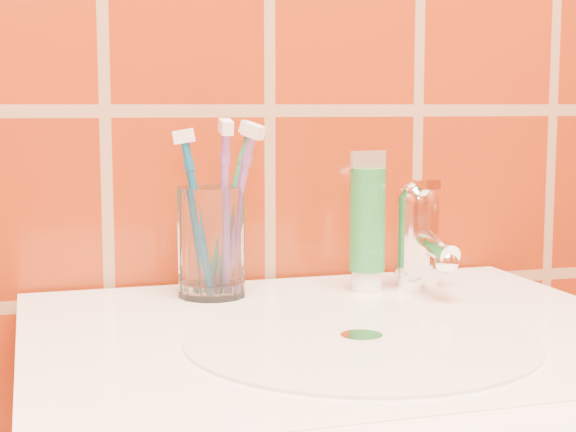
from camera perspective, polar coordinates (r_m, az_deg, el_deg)
name	(u,v)px	position (r m, az deg, el deg)	size (l,w,h in m)	color
glass_tumbler	(212,242)	(0.92, -4.96, -1.68)	(0.07, 0.07, 0.11)	white
toothpaste_tube	(367,226)	(0.94, 5.16, -0.64)	(0.04, 0.04, 0.15)	white
faucet	(418,231)	(0.96, 8.43, -0.98)	(0.05, 0.11, 0.12)	white
toothbrush_0	(235,212)	(0.91, -3.44, 0.27)	(0.05, 0.06, 0.19)	#74408A
toothbrush_1	(229,209)	(0.93, -3.81, 0.49)	(0.07, 0.04, 0.19)	#1E7447
toothbrush_2	(224,211)	(0.90, -4.19, 0.34)	(0.02, 0.06, 0.19)	#7A4698
toothbrush_3	(198,215)	(0.90, -5.84, 0.05)	(0.05, 0.03, 0.18)	#0D5175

